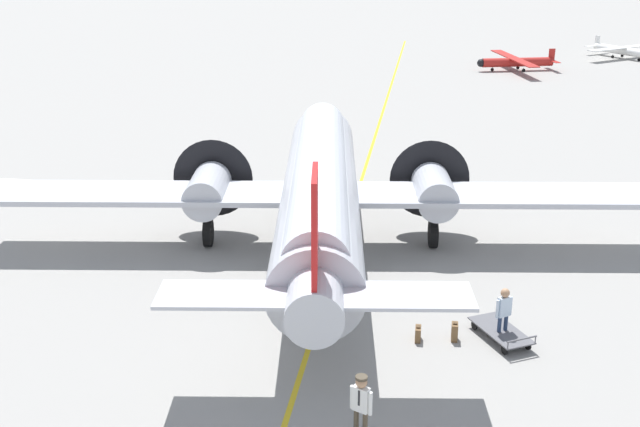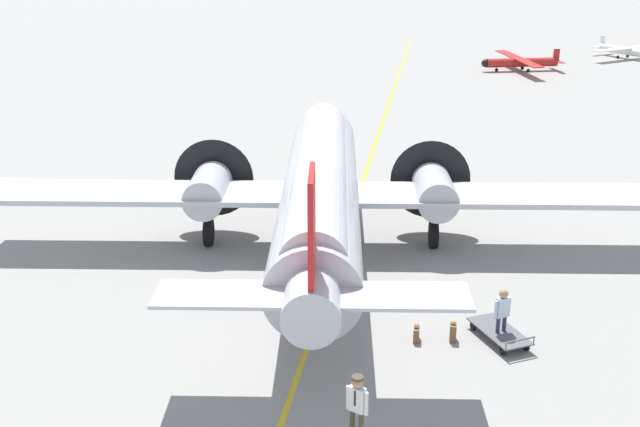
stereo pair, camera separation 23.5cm
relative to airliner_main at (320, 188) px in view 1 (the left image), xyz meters
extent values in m
plane|color=gray|center=(-0.45, -0.06, -2.64)|extent=(300.00, 300.00, 0.00)
cube|color=gold|center=(-0.45, -0.68, -2.64)|extent=(120.00, 0.16, 0.01)
cube|color=silver|center=(7.22, -0.06, -2.64)|extent=(0.16, 120.00, 0.01)
cylinder|color=silver|center=(-0.45, -0.06, -0.15)|extent=(17.18, 4.92, 2.78)
cylinder|color=silver|center=(-0.45, -0.06, 0.61)|extent=(16.25, 3.99, 1.94)
sphere|color=silver|center=(7.96, 1.02, -0.15)|extent=(2.64, 2.64, 2.64)
cylinder|color=silver|center=(-8.86, -1.14, -0.02)|extent=(3.48, 1.94, 1.53)
cube|color=red|center=(-9.48, -1.22, 1.93)|extent=(1.86, 0.38, 3.19)
cube|color=silver|center=(-9.27, -1.19, 0.12)|extent=(2.69, 8.36, 0.10)
cube|color=silver|center=(0.78, 0.10, -0.50)|extent=(5.94, 25.81, 0.20)
cylinder|color=silver|center=(0.51, 4.47, -0.48)|extent=(3.07, 1.88, 1.53)
cylinder|color=black|center=(2.09, 4.67, -0.48)|extent=(0.45, 3.19, 3.21)
sphere|color=black|center=(2.23, 4.69, -0.48)|extent=(0.53, 0.53, 0.53)
cylinder|color=silver|center=(1.62, -4.19, -0.48)|extent=(3.07, 1.88, 1.53)
cylinder|color=black|center=(3.20, -3.99, -0.48)|extent=(0.45, 3.19, 3.21)
sphere|color=black|center=(3.35, -3.97, -0.48)|extent=(0.53, 0.53, 0.53)
cylinder|color=#4C4C51|center=(0.22, 4.43, -1.59)|extent=(0.18, 0.18, 1.00)
cylinder|color=black|center=(0.22, 4.43, -2.09)|extent=(1.13, 0.44, 1.10)
cylinder|color=#4C4C51|center=(1.34, -4.23, -1.59)|extent=(0.18, 0.18, 1.00)
cylinder|color=black|center=(1.34, -4.23, -2.09)|extent=(1.13, 0.44, 1.10)
cylinder|color=#4C4C51|center=(6.11, 0.79, -1.85)|extent=(0.14, 0.14, 0.89)
cylinder|color=black|center=(6.11, 0.79, -2.29)|extent=(0.72, 0.27, 0.70)
cylinder|color=#473D2D|center=(-11.51, -2.74, -2.21)|extent=(0.13, 0.13, 0.86)
cylinder|color=#473D2D|center=(-11.40, -2.51, -2.21)|extent=(0.13, 0.13, 0.86)
cube|color=white|center=(-11.46, -2.62, -1.46)|extent=(0.36, 0.46, 0.64)
sphere|color=tan|center=(-11.46, -2.62, -1.00)|extent=(0.29, 0.29, 0.29)
cylinder|color=white|center=(-11.57, -2.85, -1.50)|extent=(0.10, 0.10, 0.61)
cylinder|color=white|center=(-11.35, -2.39, -1.50)|extent=(0.10, 0.10, 0.61)
cube|color=black|center=(-11.55, -2.58, -1.39)|extent=(0.03, 0.05, 0.41)
cylinder|color=#473D2D|center=(-11.46, -2.62, -0.88)|extent=(0.40, 0.40, 0.07)
cylinder|color=navy|center=(-5.94, -6.27, -2.23)|extent=(0.12, 0.12, 0.82)
cylinder|color=navy|center=(-5.80, -6.46, -2.23)|extent=(0.12, 0.12, 0.82)
cube|color=silver|center=(-5.87, -6.37, -1.51)|extent=(0.38, 0.43, 0.62)
sphere|color=tan|center=(-5.87, -6.37, -1.07)|extent=(0.27, 0.27, 0.27)
cylinder|color=silver|center=(-6.02, -6.17, -1.54)|extent=(0.10, 0.10, 0.59)
cylinder|color=silver|center=(-5.73, -6.56, -1.54)|extent=(0.10, 0.10, 0.59)
cube|color=maroon|center=(-5.79, -6.31, -1.44)|extent=(0.04, 0.05, 0.39)
cube|color=brown|center=(-6.24, -3.87, -2.42)|extent=(0.44, 0.17, 0.44)
cube|color=#4A3520|center=(-6.24, -3.87, -2.18)|extent=(0.16, 0.12, 0.02)
cube|color=brown|center=(-6.06, -4.96, -2.37)|extent=(0.37, 0.19, 0.54)
cube|color=#4A3520|center=(-6.06, -4.96, -2.07)|extent=(0.13, 0.13, 0.02)
cube|color=#56565B|center=(-5.81, -6.34, -2.34)|extent=(2.38, 1.95, 0.04)
cube|color=#56565B|center=(-6.72, -6.86, -2.10)|extent=(0.53, 0.89, 0.04)
cylinder|color=#56565B|center=(-6.96, -6.45, -2.21)|extent=(0.04, 0.04, 0.22)
cylinder|color=#56565B|center=(-6.49, -7.27, -2.21)|extent=(0.04, 0.04, 0.22)
cylinder|color=black|center=(-5.29, -5.58, -2.50)|extent=(0.27, 0.19, 0.28)
cylinder|color=black|center=(-4.89, -6.28, -2.50)|extent=(0.27, 0.19, 0.28)
cylinder|color=black|center=(-6.72, -6.40, -2.50)|extent=(0.27, 0.19, 0.28)
cylinder|color=black|center=(-6.32, -7.10, -2.50)|extent=(0.27, 0.19, 0.28)
cylinder|color=white|center=(50.75, -21.11, -1.93)|extent=(5.05, 4.25, 0.72)
cube|color=white|center=(50.49, -21.32, -1.61)|extent=(6.25, 7.47, 0.08)
cube|color=white|center=(52.99, -19.31, -1.36)|extent=(0.45, 0.37, 0.94)
cube|color=white|center=(52.99, -19.31, -1.82)|extent=(2.16, 2.53, 0.04)
cylinder|color=black|center=(49.11, -22.43, -2.50)|extent=(0.27, 0.24, 0.28)
cylinder|color=#4C4C51|center=(49.11, -22.43, -2.40)|extent=(0.06, 0.06, 0.21)
cylinder|color=black|center=(51.41, -21.42, -2.50)|extent=(0.27, 0.24, 0.28)
cylinder|color=#4C4C51|center=(51.41, -21.42, -2.40)|extent=(0.06, 0.06, 0.21)
cylinder|color=black|center=(50.59, -20.40, -2.50)|extent=(0.27, 0.24, 0.28)
cylinder|color=#4C4C51|center=(50.59, -20.40, -2.40)|extent=(0.06, 0.06, 0.21)
cylinder|color=#B2231E|center=(42.42, -10.94, -1.92)|extent=(2.39, 6.12, 0.75)
sphere|color=black|center=(41.55, -7.85, -1.92)|extent=(0.68, 0.68, 0.68)
cube|color=#B2231E|center=(42.33, -10.61, -1.58)|extent=(9.14, 3.41, 0.08)
cube|color=#B2231E|center=(43.23, -13.84, -1.32)|extent=(0.21, 0.54, 0.98)
cube|color=#B2231E|center=(43.23, -13.84, -1.80)|extent=(3.02, 1.27, 0.04)
cylinder|color=black|center=(41.83, -8.84, -2.50)|extent=(0.15, 0.29, 0.28)
cylinder|color=#4C4C51|center=(41.83, -8.84, -2.40)|extent=(0.06, 0.06, 0.21)
cylinder|color=black|center=(41.85, -11.46, -2.50)|extent=(0.15, 0.29, 0.28)
cylinder|color=#4C4C51|center=(41.85, -11.46, -2.40)|extent=(0.06, 0.06, 0.21)
cylinder|color=black|center=(43.17, -11.09, -2.50)|extent=(0.15, 0.29, 0.28)
cylinder|color=#4C4C51|center=(43.17, -11.09, -2.40)|extent=(0.06, 0.06, 0.21)
camera|label=1|loc=(-27.87, -3.98, 9.19)|focal=45.00mm
camera|label=2|loc=(-27.83, -4.22, 9.19)|focal=45.00mm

